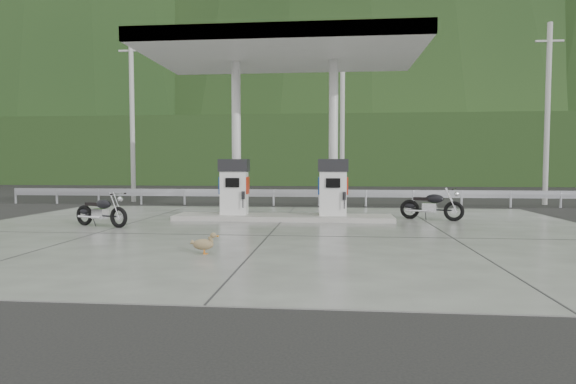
# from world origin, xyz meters

# --- Properties ---
(ground) EXTENTS (160.00, 160.00, 0.00)m
(ground) POSITION_xyz_m (0.00, 0.00, 0.00)
(ground) COLOR black
(ground) RESTS_ON ground
(forecourt_apron) EXTENTS (18.00, 14.00, 0.02)m
(forecourt_apron) POSITION_xyz_m (0.00, 0.00, 0.01)
(forecourt_apron) COLOR #60605C
(forecourt_apron) RESTS_ON ground
(pump_island) EXTENTS (7.00, 1.40, 0.15)m
(pump_island) POSITION_xyz_m (0.00, 2.50, 0.10)
(pump_island) COLOR gray
(pump_island) RESTS_ON forecourt_apron
(gas_pump_left) EXTENTS (0.95, 0.55, 1.80)m
(gas_pump_left) POSITION_xyz_m (-1.60, 2.50, 1.07)
(gas_pump_left) COLOR silver
(gas_pump_left) RESTS_ON pump_island
(gas_pump_right) EXTENTS (0.95, 0.55, 1.80)m
(gas_pump_right) POSITION_xyz_m (1.60, 2.50, 1.07)
(gas_pump_right) COLOR silver
(gas_pump_right) RESTS_ON pump_island
(canopy_column_left) EXTENTS (0.30, 0.30, 5.00)m
(canopy_column_left) POSITION_xyz_m (-1.60, 2.90, 2.67)
(canopy_column_left) COLOR silver
(canopy_column_left) RESTS_ON pump_island
(canopy_column_right) EXTENTS (0.30, 0.30, 5.00)m
(canopy_column_right) POSITION_xyz_m (1.60, 2.90, 2.67)
(canopy_column_right) COLOR silver
(canopy_column_right) RESTS_ON pump_island
(canopy_roof) EXTENTS (8.50, 5.00, 0.40)m
(canopy_roof) POSITION_xyz_m (0.00, 2.50, 5.37)
(canopy_roof) COLOR silver
(canopy_roof) RESTS_ON canopy_column_left
(guardrail) EXTENTS (26.00, 0.16, 1.42)m
(guardrail) POSITION_xyz_m (0.00, 8.00, 0.71)
(guardrail) COLOR #AEAFB6
(guardrail) RESTS_ON ground
(road) EXTENTS (60.00, 7.00, 0.01)m
(road) POSITION_xyz_m (0.00, 11.50, 0.00)
(road) COLOR black
(road) RESTS_ON ground
(utility_pole_a) EXTENTS (0.22, 0.22, 8.00)m
(utility_pole_a) POSITION_xyz_m (-8.00, 9.50, 4.00)
(utility_pole_a) COLOR #9C9C97
(utility_pole_a) RESTS_ON ground
(utility_pole_b) EXTENTS (0.22, 0.22, 8.00)m
(utility_pole_b) POSITION_xyz_m (2.00, 9.50, 4.00)
(utility_pole_b) COLOR #9C9C97
(utility_pole_b) RESTS_ON ground
(utility_pole_c) EXTENTS (0.22, 0.22, 8.00)m
(utility_pole_c) POSITION_xyz_m (11.00, 9.50, 4.00)
(utility_pole_c) COLOR #9C9C97
(utility_pole_c) RESTS_ON ground
(tree_band) EXTENTS (80.00, 6.00, 6.00)m
(tree_band) POSITION_xyz_m (0.00, 30.00, 3.00)
(tree_band) COLOR black
(tree_band) RESTS_ON ground
(forested_hills) EXTENTS (100.00, 40.00, 140.00)m
(forested_hills) POSITION_xyz_m (0.00, 60.00, 0.00)
(forested_hills) COLOR black
(forested_hills) RESTS_ON ground
(motorcycle_left) EXTENTS (1.88, 1.13, 0.85)m
(motorcycle_left) POSITION_xyz_m (-5.02, 0.31, 0.44)
(motorcycle_left) COLOR black
(motorcycle_left) RESTS_ON forecourt_apron
(motorcycle_right) EXTENTS (1.97, 1.28, 0.89)m
(motorcycle_right) POSITION_xyz_m (4.75, 2.92, 0.47)
(motorcycle_right) COLOR black
(motorcycle_right) RESTS_ON forecourt_apron
(duck) EXTENTS (0.51, 0.15, 0.37)m
(duck) POSITION_xyz_m (-0.96, -3.57, 0.20)
(duck) COLOR brown
(duck) RESTS_ON forecourt_apron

